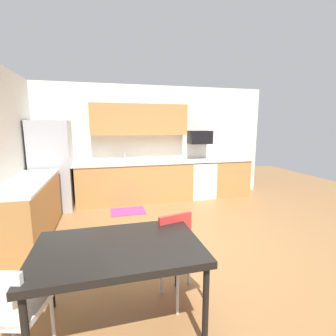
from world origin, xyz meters
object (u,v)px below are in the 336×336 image
Objects in this scene: microwave at (200,137)px; chair_far_side at (9,308)px; oven_range at (201,179)px; dining_table at (119,252)px; refrigerator at (52,166)px; chair_near_table at (180,250)px.

microwave reaches higher than chair_far_side.
oven_range is at bearing -90.00° from microwave.
microwave is at bearing 59.13° from dining_table.
oven_range is at bearing 51.92° from chair_far_side.
microwave is (0.00, 0.10, 1.03)m from oven_range.
chair_far_side is at bearing -127.36° from microwave.
microwave is at bearing 52.64° from chair_far_side.
refrigerator is 2.06× the size of oven_range.
chair_near_table is (-1.58, -3.35, 0.05)m from oven_range.
microwave is 3.92m from chair_near_table.
oven_range is 0.65× the size of dining_table.
dining_table is 0.71m from chair_near_table.
microwave is at bearing 65.34° from chair_near_table.
dining_table is at bearing -72.07° from refrigerator.
chair_near_table is at bearing -115.31° from oven_range.
chair_near_table is at bearing -114.66° from microwave.
microwave is 0.64× the size of chair_near_table.
microwave is at bearing 3.07° from refrigerator.
dining_table is (-2.22, -3.71, -0.78)m from microwave.
microwave is 0.64× the size of chair_far_side.
dining_table is at bearing 15.76° from chair_far_side.
refrigerator is at bearing -178.64° from oven_range.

